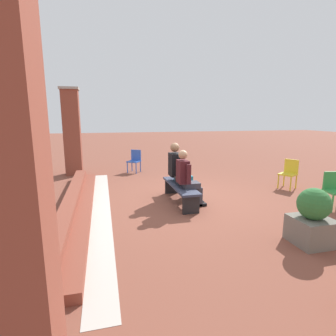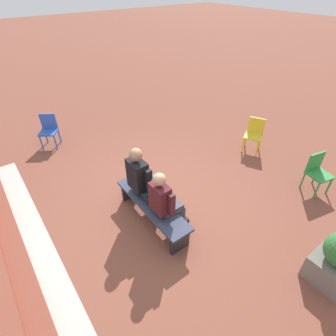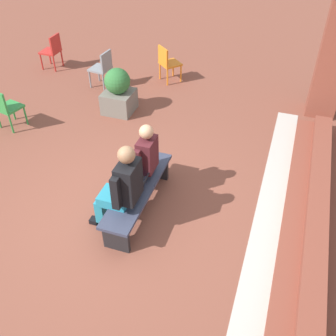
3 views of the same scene
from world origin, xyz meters
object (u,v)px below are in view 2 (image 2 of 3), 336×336
at_px(laptop, 151,201).
at_px(plastic_chair_near_bench_right, 49,128).
at_px(person_adult, 143,178).
at_px(bench, 152,207).
at_px(plastic_chair_foreground, 254,133).
at_px(plastic_chair_by_pillar, 317,170).
at_px(person_student, 165,201).

relative_size(laptop, plastic_chair_near_bench_right, 0.38).
bearing_deg(person_adult, bench, 168.88).
distance_m(bench, plastic_chair_near_bench_right, 3.91).
height_order(plastic_chair_near_bench_right, plastic_chair_foreground, same).
bearing_deg(laptop, bench, -101.82).
height_order(bench, plastic_chair_by_pillar, plastic_chair_by_pillar).
height_order(person_adult, plastic_chair_foreground, person_adult).
bearing_deg(plastic_chair_foreground, person_adult, 92.18).
bearing_deg(person_adult, plastic_chair_foreground, -87.82).
distance_m(person_student, laptop, 0.39).
height_order(person_student, laptop, person_student).
bearing_deg(person_adult, person_student, 179.51).
distance_m(laptop, plastic_chair_near_bench_right, 3.91).
bearing_deg(person_adult, plastic_chair_near_bench_right, 11.46).
distance_m(person_adult, plastic_chair_by_pillar, 3.58).
relative_size(bench, plastic_chair_near_bench_right, 2.14).
height_order(bench, laptop, laptop).
xyz_separation_m(person_student, person_adult, (0.68, -0.01, 0.04)).
relative_size(bench, person_adult, 1.26).
relative_size(person_student, plastic_chair_foreground, 1.58).
bearing_deg(person_student, plastic_chair_near_bench_right, 9.56).
height_order(bench, plastic_chair_near_bench_right, plastic_chair_near_bench_right).
relative_size(plastic_chair_by_pillar, plastic_chair_foreground, 1.00).
relative_size(laptop, plastic_chair_by_pillar, 0.38).
xyz_separation_m(person_student, laptop, (0.31, 0.08, -0.21)).
xyz_separation_m(bench, plastic_chair_by_pillar, (-1.28, -3.23, 0.13)).
xyz_separation_m(bench, plastic_chair_near_bench_right, (3.86, 0.64, 0.13)).
xyz_separation_m(person_adult, plastic_chair_by_pillar, (-1.65, -3.16, -0.27)).
distance_m(bench, plastic_chair_by_pillar, 3.48).
bearing_deg(laptop, person_adult, -13.00).
xyz_separation_m(laptop, plastic_chair_by_pillar, (-1.29, -3.25, -0.02)).
height_order(plastic_chair_by_pillar, plastic_chair_foreground, same).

